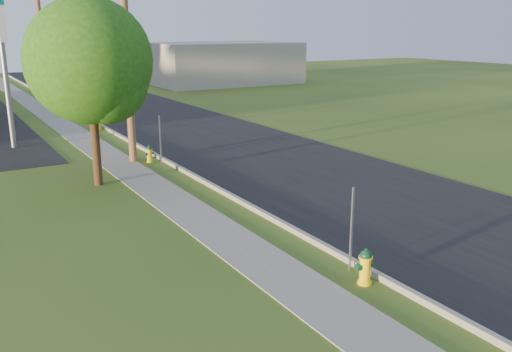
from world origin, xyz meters
The scene contains 14 objects.
road centered at (4.50, 10.00, 0.01)m, with size 8.00×120.00×0.02m, color black.
curb centered at (0.50, 10.00, 0.07)m, with size 0.15×120.00×0.15m, color gray.
sidewalk centered at (-1.25, 10.00, 0.01)m, with size 1.50×120.00×0.03m, color gray.
utility_pole_mid centered at (-0.60, 17.00, 4.95)m, with size 1.40×0.32×9.80m.
utility_pole_far centered at (-0.60, 35.00, 4.80)m, with size 1.40×0.32×9.50m.
sign_post_near centered at (0.25, 4.20, 1.00)m, with size 0.05×0.04×2.00m, color gray.
sign_post_mid centered at (0.25, 16.00, 1.00)m, with size 0.05×0.04×2.00m, color gray.
sign_post_far centered at (0.25, 28.20, 1.00)m, with size 0.05×0.04×2.00m, color gray.
price_pylon centered at (-4.50, 22.50, 5.43)m, with size 0.34×2.04×6.85m.
distant_building centered at (18.00, 45.00, 2.00)m, with size 14.00×10.00×4.00m, color gray.
tree_verge centered at (-2.70, 14.19, 4.17)m, with size 4.27×4.27×6.47m.
hydrant_near centered at (0.07, 3.50, 0.41)m, with size 0.43×0.38×0.83m.
hydrant_mid centered at (-0.07, 16.50, 0.36)m, with size 0.38×0.34×0.73m.
hydrant_far centered at (0.13, 24.97, 0.40)m, with size 0.42×0.38×0.82m.
Camera 1 is at (-7.51, -4.54, 5.41)m, focal length 38.00 mm.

